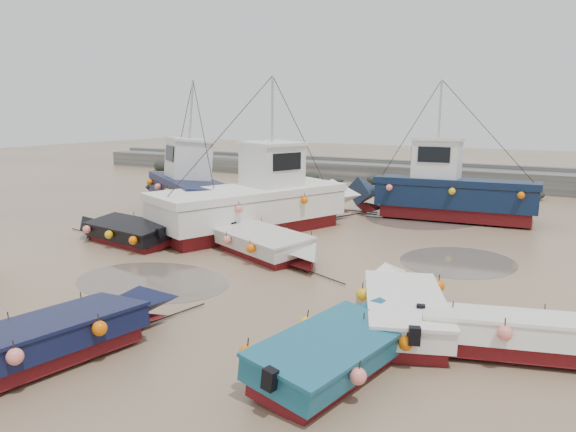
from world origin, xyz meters
name	(u,v)px	position (x,y,z in m)	size (l,w,h in m)	color
ground	(280,271)	(0.00, 0.00, 0.00)	(120.00, 120.00, 0.00)	#A28160
seawall	(458,178)	(0.05, 21.99, 0.63)	(60.00, 4.92, 1.50)	gray
puddle_a	(152,281)	(-2.69, -2.80, 0.00)	(4.88, 4.88, 0.01)	#5C5248
puddle_b	(458,262)	(4.51, 3.87, 0.00)	(3.72, 3.72, 0.01)	#5C5248
puddle_c	(144,224)	(-8.95, 3.24, 0.00)	(4.11, 4.11, 0.01)	#5C5248
puddle_d	(426,215)	(1.19, 11.42, 0.00)	(5.56, 5.56, 0.01)	#5C5248
dinghy_1	(53,333)	(-0.70, -7.63, 0.54)	(2.77, 6.57, 1.43)	maroon
dinghy_2	(337,345)	(4.47, -5.29, 0.55)	(2.40, 5.63, 1.43)	maroon
dinghy_3	(546,333)	(7.82, -2.62, 0.54)	(6.31, 2.90, 1.43)	maroon
dinghy_4	(124,229)	(-6.97, 0.23, 0.55)	(5.96, 2.26, 1.43)	maroon
dinghy_5	(270,243)	(-1.06, 1.10, 0.55)	(5.86, 3.37, 1.43)	maroon
dinghy_6	(403,303)	(4.76, -2.39, 0.54)	(3.36, 5.92, 1.43)	maroon
cabin_boat_0	(185,190)	(-8.01, 4.97, 1.34)	(8.94, 6.70, 6.22)	maroon
cabin_boat_1	(263,200)	(-3.61, 4.60, 1.30)	(5.77, 11.09, 6.22)	maroon
cabin_boat_2	(442,190)	(2.01, 10.95, 1.34)	(10.23, 3.44, 6.22)	maroon
person	(326,223)	(-2.12, 7.42, 0.00)	(0.63, 0.41, 1.72)	#182136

